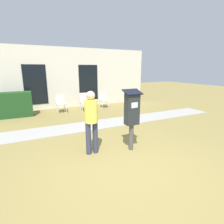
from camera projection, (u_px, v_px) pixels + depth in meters
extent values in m
plane|color=olive|center=(127.00, 168.00, 3.77)|extent=(40.00, 40.00, 0.00)
cube|color=#A3A099|center=(85.00, 126.00, 6.48)|extent=(12.00, 1.10, 0.02)
cube|color=silver|center=(63.00, 78.00, 9.44)|extent=(10.00, 0.24, 3.20)
cube|color=black|center=(35.00, 85.00, 8.81)|extent=(1.10, 0.02, 2.00)
cube|color=black|center=(88.00, 83.00, 9.99)|extent=(1.10, 0.02, 2.00)
cylinder|color=#4C4C4C|center=(131.00, 137.00, 4.56)|extent=(0.12, 0.12, 0.70)
cube|color=#23282D|center=(132.00, 109.00, 4.38)|extent=(0.34, 0.22, 0.80)
cube|color=silver|center=(135.00, 105.00, 4.25)|extent=(0.18, 0.01, 0.14)
cube|color=black|center=(132.00, 92.00, 4.28)|extent=(0.44, 0.31, 0.12)
cylinder|color=#333851|center=(88.00, 139.00, 4.30)|extent=(0.13, 0.13, 0.82)
cylinder|color=#333851|center=(95.00, 137.00, 4.38)|extent=(0.13, 0.13, 0.82)
cylinder|color=#EADB4C|center=(91.00, 111.00, 4.18)|extent=(0.32, 0.32, 0.55)
sphere|color=#D8AD8C|center=(91.00, 96.00, 4.09)|extent=(0.21, 0.21, 0.21)
cylinder|color=silver|center=(58.00, 109.00, 8.27)|extent=(0.03, 0.03, 0.42)
cylinder|color=silver|center=(66.00, 109.00, 8.43)|extent=(0.03, 0.03, 0.42)
cylinder|color=silver|center=(57.00, 108.00, 8.61)|extent=(0.03, 0.03, 0.42)
cylinder|color=silver|center=(65.00, 107.00, 8.77)|extent=(0.03, 0.03, 0.42)
cube|color=silver|center=(61.00, 104.00, 8.46)|extent=(0.44, 0.44, 0.04)
cube|color=silver|center=(60.00, 98.00, 8.58)|extent=(0.44, 0.04, 0.44)
cylinder|color=silver|center=(82.00, 108.00, 8.65)|extent=(0.03, 0.03, 0.42)
cylinder|color=silver|center=(90.00, 107.00, 8.81)|extent=(0.03, 0.03, 0.42)
cylinder|color=silver|center=(80.00, 106.00, 8.98)|extent=(0.03, 0.03, 0.42)
cylinder|color=silver|center=(87.00, 106.00, 9.14)|extent=(0.03, 0.03, 0.42)
cube|color=silver|center=(85.00, 102.00, 8.84)|extent=(0.44, 0.44, 0.04)
cube|color=silver|center=(84.00, 97.00, 8.96)|extent=(0.44, 0.04, 0.44)
cylinder|color=silver|center=(102.00, 105.00, 9.33)|extent=(0.03, 0.03, 0.42)
cylinder|color=silver|center=(109.00, 104.00, 9.49)|extent=(0.03, 0.03, 0.42)
cylinder|color=silver|center=(100.00, 104.00, 9.66)|extent=(0.03, 0.03, 0.42)
cylinder|color=silver|center=(106.00, 103.00, 9.82)|extent=(0.03, 0.03, 0.42)
cube|color=silver|center=(104.00, 100.00, 9.52)|extent=(0.44, 0.44, 0.04)
cube|color=silver|center=(103.00, 95.00, 9.64)|extent=(0.44, 0.04, 0.44)
cube|color=#1E471E|center=(12.00, 105.00, 7.64)|extent=(1.60, 0.60, 1.10)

